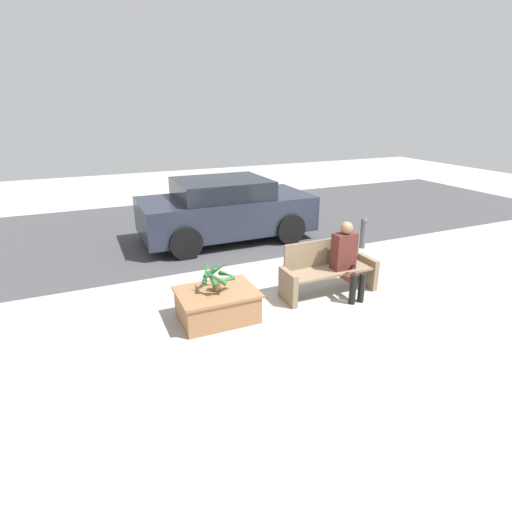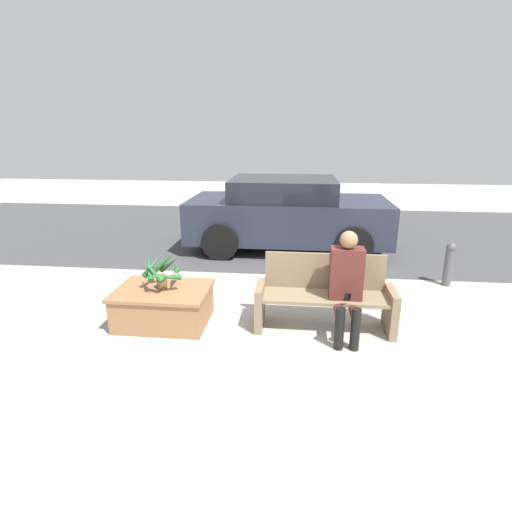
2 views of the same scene
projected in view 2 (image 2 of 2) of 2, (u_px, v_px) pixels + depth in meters
The scene contains 8 objects.
ground_plane at pixel (308, 353), 4.30m from camera, with size 30.00×30.00×0.00m, color #ADA89E.
road_surface at pixel (304, 232), 9.45m from camera, with size 20.00×6.00×0.01m, color #424244.
bench at pixel (324, 296), 4.78m from camera, with size 1.63×0.50×0.88m.
person_seated at pixel (347, 282), 4.51m from camera, with size 0.38×0.58×1.24m.
planter_box at pixel (164, 304), 4.93m from camera, with size 1.13×0.84×0.45m.
potted_plant at pixel (162, 270), 4.80m from camera, with size 0.51×0.52×0.44m.
parked_car at pixel (287, 214), 7.96m from camera, with size 3.89×1.98×1.41m.
bollard_post at pixel (449, 263), 6.10m from camera, with size 0.14×0.14×0.68m.
Camera 2 is at (-0.16, -3.83, 2.29)m, focal length 28.00 mm.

